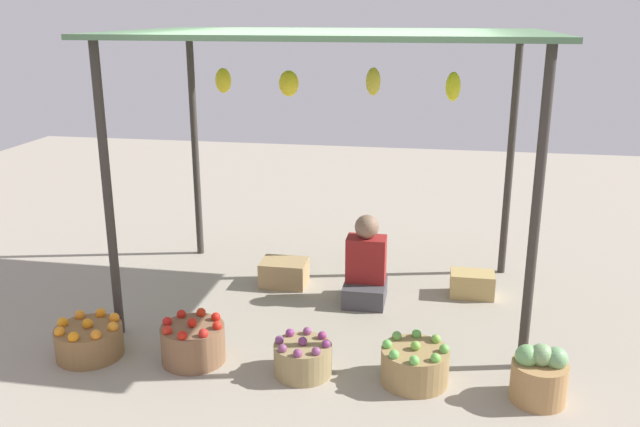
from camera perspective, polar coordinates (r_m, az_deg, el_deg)
ground_plane at (r=6.01m, az=0.89°, el=-7.26°), size 14.00×14.00×0.00m
market_stall_structure at (r=5.51m, az=0.95°, el=13.35°), size 3.39×2.16×2.30m
vendor_person at (r=5.89m, az=3.90°, el=-4.69°), size 0.36×0.44×0.78m
basket_oranges at (r=5.32m, az=-19.01°, el=-10.14°), size 0.49×0.49×0.30m
basket_red_tomatoes at (r=5.05m, az=-10.72°, el=-10.70°), size 0.46×0.46×0.34m
basket_purple_onions at (r=4.82m, az=-1.47°, el=-12.16°), size 0.41×0.41×0.28m
basket_green_apples at (r=4.76m, az=8.05°, el=-12.58°), size 0.47×0.47×0.31m
basket_cabbages at (r=4.71m, az=18.12°, el=-13.00°), size 0.36×0.36×0.40m
wooden_crate_near_vendor at (r=6.19m, az=12.79°, el=-5.87°), size 0.39×0.25×0.22m
wooden_crate_stacked_rear at (r=6.28m, az=-3.07°, el=-5.05°), size 0.42×0.32×0.23m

